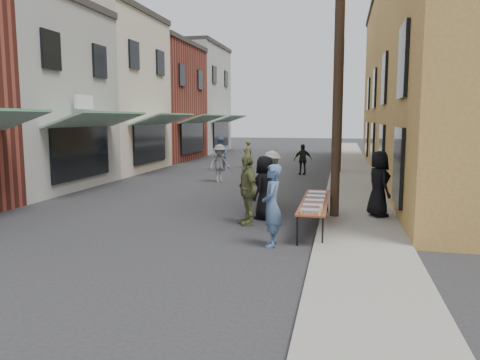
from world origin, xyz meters
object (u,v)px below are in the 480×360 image
at_px(catering_tray_sausage, 311,211).
at_px(guest_front_a, 265,187).
at_px(serving_table, 315,202).
at_px(utility_pole_far, 341,98).
at_px(guest_front_c, 263,183).
at_px(utility_pole_near, 338,63).
at_px(server, 379,184).
at_px(utility_pole_mid, 340,89).

bearing_deg(catering_tray_sausage, guest_front_a, 120.90).
bearing_deg(serving_table, utility_pole_far, 88.87).
bearing_deg(serving_table, guest_front_c, 124.34).
height_order(utility_pole_far, guest_front_c, utility_pole_far).
bearing_deg(utility_pole_far, utility_pole_near, -90.00).
bearing_deg(utility_pole_near, guest_front_a, -169.16).
xyz_separation_m(utility_pole_far, server, (1.24, -23.76, -3.44)).
relative_size(catering_tray_sausage, server, 0.26).
height_order(serving_table, guest_front_a, guest_front_a).
bearing_deg(utility_pole_mid, catering_tray_sausage, -91.92).
distance_m(catering_tray_sausage, guest_front_c, 4.80).
bearing_deg(server, guest_front_a, 78.64).
xyz_separation_m(serving_table, server, (1.74, 1.51, 0.35)).
bearing_deg(utility_pole_near, guest_front_c, 147.94).
xyz_separation_m(serving_table, catering_tray_sausage, (-0.00, -1.65, 0.08)).
distance_m(utility_pole_near, guest_front_a, 4.11).
height_order(utility_pole_far, catering_tray_sausage, utility_pole_far).
xyz_separation_m(utility_pole_near, guest_front_c, (-2.39, 1.50, -3.69)).
height_order(catering_tray_sausage, server, server).
bearing_deg(server, guest_front_c, 48.69).
relative_size(serving_table, guest_front_c, 2.47).
bearing_deg(utility_pole_near, utility_pole_far, 90.00).
xyz_separation_m(utility_pole_far, guest_front_a, (-2.02, -24.39, -3.57)).
relative_size(serving_table, guest_front_a, 2.14).
bearing_deg(utility_pole_mid, serving_table, -92.16).
xyz_separation_m(serving_table, guest_front_c, (-1.89, 2.76, 0.10)).
xyz_separation_m(catering_tray_sausage, guest_front_a, (-1.52, 2.53, 0.14)).
distance_m(catering_tray_sausage, guest_front_a, 2.95).
height_order(guest_front_a, server, server).
distance_m(utility_pole_near, catering_tray_sausage, 4.75).
xyz_separation_m(utility_pole_mid, serving_table, (-0.50, -13.27, -3.79)).
distance_m(utility_pole_far, serving_table, 25.56).
xyz_separation_m(utility_pole_mid, catering_tray_sausage, (-0.50, -14.92, -3.71)).
bearing_deg(guest_front_c, utility_pole_far, 167.71).
height_order(utility_pole_mid, catering_tray_sausage, utility_pole_mid).
relative_size(utility_pole_mid, utility_pole_far, 1.00).
distance_m(utility_pole_mid, serving_table, 13.81).
bearing_deg(catering_tray_sausage, utility_pole_mid, 88.08).
xyz_separation_m(utility_pole_near, utility_pole_far, (0.00, 24.00, 0.00)).
bearing_deg(server, serving_table, 108.63).
distance_m(utility_pole_near, serving_table, 4.03).
height_order(catering_tray_sausage, guest_front_a, guest_front_a).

